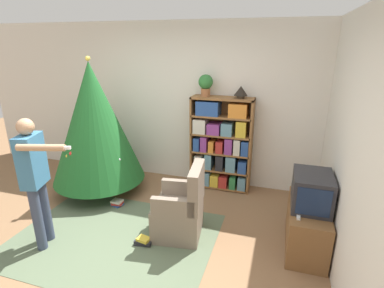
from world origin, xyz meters
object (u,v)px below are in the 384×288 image
bookshelf (221,145)px  standing_person (35,174)px  armchair (181,211)px  table_lamp (241,91)px  christmas_tree (95,123)px  potted_plant (206,84)px  television (312,191)px

bookshelf → standing_person: 2.64m
armchair → table_lamp: (0.45, 1.42, 1.27)m
christmas_tree → armchair: bearing=-24.1°
standing_person → christmas_tree: bearing=170.3°
christmas_tree → potted_plant: christmas_tree is taller
christmas_tree → standing_person: (0.15, -1.37, -0.22)m
armchair → standing_person: bearing=-73.8°
potted_plant → christmas_tree: bearing=-155.5°
christmas_tree → potted_plant: bearing=24.5°
bookshelf → christmas_tree: christmas_tree is taller
television → table_lamp: table_lamp is taller
armchair → table_lamp: bearing=154.9°
table_lamp → christmas_tree: bearing=-161.3°
television → armchair: (-1.45, -0.19, -0.41)m
bookshelf → armchair: (-0.18, -1.41, -0.41)m
bookshelf → potted_plant: potted_plant is taller
standing_person → table_lamp: 2.90m
bookshelf → potted_plant: bearing=178.3°
armchair → standing_person: (-1.47, -0.65, 0.58)m
bookshelf → table_lamp: size_ratio=7.44×
bookshelf → armchair: size_ratio=1.62×
bookshelf → standing_person: (-1.64, -2.06, 0.17)m
table_lamp → television: bearing=-50.7°
television → potted_plant: (-1.54, 1.23, 0.95)m
bookshelf → table_lamp: 0.90m
christmas_tree → potted_plant: (1.53, 0.70, 0.56)m
bookshelf → television: 1.77m
television → bookshelf: bearing=136.3°
television → armchair: 1.52m
standing_person → television: bearing=90.0°
potted_plant → standing_person: bearing=-123.7°
television → standing_person: 3.04m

